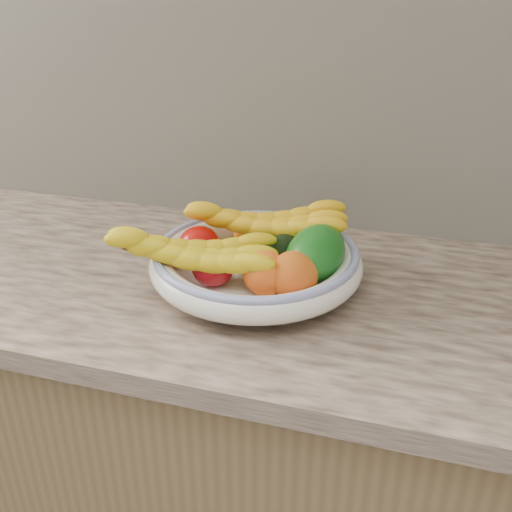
% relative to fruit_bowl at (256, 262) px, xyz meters
% --- Properties ---
extents(kitchen_counter, '(2.44, 0.66, 1.40)m').
position_rel_fruit_bowl_xyz_m(kitchen_counter, '(0.00, 0.03, -0.48)').
color(kitchen_counter, brown).
rests_on(kitchen_counter, ground).
extents(fruit_bowl, '(0.39, 0.39, 0.08)m').
position_rel_fruit_bowl_xyz_m(fruit_bowl, '(0.00, 0.00, 0.00)').
color(fruit_bowl, white).
rests_on(fruit_bowl, kitchen_counter).
extents(clementine_back_left, '(0.06, 0.06, 0.05)m').
position_rel_fruit_bowl_xyz_m(clementine_back_left, '(-0.05, 0.10, 0.01)').
color(clementine_back_left, orange).
rests_on(clementine_back_left, fruit_bowl).
extents(clementine_back_right, '(0.06, 0.06, 0.05)m').
position_rel_fruit_bowl_xyz_m(clementine_back_right, '(0.02, 0.12, 0.01)').
color(clementine_back_right, orange).
rests_on(clementine_back_right, fruit_bowl).
extents(tomato_left, '(0.08, 0.08, 0.07)m').
position_rel_fruit_bowl_xyz_m(tomato_left, '(-0.12, 0.01, 0.01)').
color(tomato_left, '#B00805').
rests_on(tomato_left, fruit_bowl).
extents(tomato_near_left, '(0.09, 0.09, 0.07)m').
position_rel_fruit_bowl_xyz_m(tomato_near_left, '(-0.06, -0.07, 0.01)').
color(tomato_near_left, '#A50D16').
rests_on(tomato_near_left, fruit_bowl).
extents(avocado_center, '(0.07, 0.10, 0.07)m').
position_rel_fruit_bowl_xyz_m(avocado_center, '(0.01, 0.00, 0.02)').
color(avocado_center, black).
rests_on(avocado_center, fruit_bowl).
extents(avocado_right, '(0.10, 0.11, 0.06)m').
position_rel_fruit_bowl_xyz_m(avocado_right, '(0.04, 0.02, 0.02)').
color(avocado_right, black).
rests_on(avocado_right, fruit_bowl).
extents(green_mango, '(0.15, 0.17, 0.13)m').
position_rel_fruit_bowl_xyz_m(green_mango, '(0.11, 0.00, 0.03)').
color(green_mango, '#0F5412').
rests_on(green_mango, fruit_bowl).
extents(peach_front, '(0.09, 0.09, 0.08)m').
position_rel_fruit_bowl_xyz_m(peach_front, '(0.04, -0.07, 0.02)').
color(peach_front, orange).
rests_on(peach_front, fruit_bowl).
extents(peach_right, '(0.09, 0.09, 0.08)m').
position_rel_fruit_bowl_xyz_m(peach_right, '(0.09, -0.07, 0.02)').
color(peach_right, orange).
rests_on(peach_right, fruit_bowl).
extents(banana_bunch_back, '(0.34, 0.17, 0.09)m').
position_rel_fruit_bowl_xyz_m(banana_bunch_back, '(-0.00, 0.07, 0.04)').
color(banana_bunch_back, yellow).
rests_on(banana_bunch_back, fruit_bowl).
extents(banana_bunch_front, '(0.33, 0.19, 0.09)m').
position_rel_fruit_bowl_xyz_m(banana_bunch_front, '(-0.09, -0.08, 0.03)').
color(banana_bunch_front, yellow).
rests_on(banana_bunch_front, fruit_bowl).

